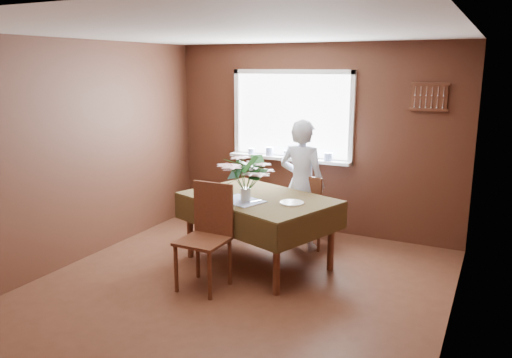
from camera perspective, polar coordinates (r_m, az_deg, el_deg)
The scene contains 15 objects.
floor at distance 5.11m, azimuth -2.83°, elevation -12.82°, with size 4.50×4.50×0.00m, color #4E281A.
ceiling at distance 4.61m, azimuth -3.18°, elevation 16.43°, with size 4.50×4.50×0.00m, color white.
wall_back at distance 6.72m, azimuth 6.51°, elevation 4.55°, with size 4.00×4.00×0.00m, color brown.
wall_front at distance 3.03m, azimuth -24.60°, elevation -6.88°, with size 4.00×4.00×0.00m, color brown.
wall_left at distance 5.93m, azimuth -20.09°, elevation 2.75°, with size 4.50×4.50×0.00m, color brown.
wall_right at distance 4.12m, azimuth 21.99°, elevation -1.57°, with size 4.50×4.50×0.00m, color brown.
window_assembly at distance 6.76m, azimuth 4.03°, elevation 5.54°, with size 1.72×0.20×1.22m.
spoon_rack at distance 6.28m, azimuth 19.20°, elevation 8.86°, with size 0.44×0.05×0.33m.
dining_table at distance 5.57m, azimuth 0.23°, elevation -2.98°, with size 1.90×1.57×0.80m.
chair_far at distance 6.17m, azimuth 6.30°, elevation -3.29°, with size 0.46×0.46×0.92m.
chair_near at distance 5.08m, azimuth -5.57°, elevation -6.04°, with size 0.46×0.46×1.06m.
seated_woman at distance 6.07m, azimuth 5.26°, elevation -0.65°, with size 0.58×0.38×1.60m, color white.
flower_bouquet at distance 5.30m, azimuth -1.21°, elevation 0.76°, with size 0.56×0.56×0.48m.
side_plate at distance 5.28m, azimuth 4.12°, elevation -2.73°, with size 0.26×0.26×0.01m, color white.
table_knife at distance 5.30m, azimuth -0.52°, elevation -2.61°, with size 0.02×0.24×0.00m, color silver.
Camera 1 is at (2.27, -4.00, 2.21)m, focal length 35.00 mm.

